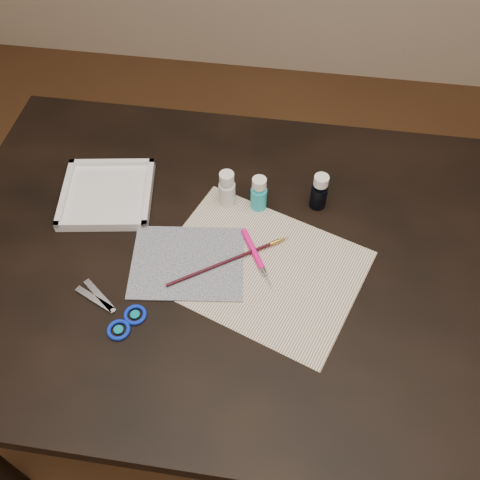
# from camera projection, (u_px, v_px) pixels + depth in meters

# --- Properties ---
(ground) EXTENTS (3.50, 3.50, 0.02)m
(ground) POSITION_uv_depth(u_px,v_px,m) (240.00, 390.00, 1.75)
(ground) COLOR #422614
(ground) RESTS_ON ground
(table) EXTENTS (1.30, 0.90, 0.75)m
(table) POSITION_uv_depth(u_px,v_px,m) (240.00, 335.00, 1.45)
(table) COLOR black
(table) RESTS_ON ground
(paper) EXTENTS (0.49, 0.43, 0.00)m
(paper) POSITION_uv_depth(u_px,v_px,m) (260.00, 268.00, 1.12)
(paper) COLOR white
(paper) RESTS_ON table
(canvas) EXTENTS (0.26, 0.22, 0.00)m
(canvas) POSITION_uv_depth(u_px,v_px,m) (188.00, 262.00, 1.13)
(canvas) COLOR black
(canvas) RESTS_ON paper
(paint_bottle_white) EXTENTS (0.04, 0.04, 0.09)m
(paint_bottle_white) POSITION_uv_depth(u_px,v_px,m) (227.00, 189.00, 1.20)
(paint_bottle_white) COLOR silver
(paint_bottle_white) RESTS_ON table
(paint_bottle_cyan) EXTENTS (0.05, 0.05, 0.09)m
(paint_bottle_cyan) POSITION_uv_depth(u_px,v_px,m) (259.00, 193.00, 1.19)
(paint_bottle_cyan) COLOR #24BAC9
(paint_bottle_cyan) RESTS_ON table
(paint_bottle_navy) EXTENTS (0.04, 0.04, 0.09)m
(paint_bottle_navy) POSITION_uv_depth(u_px,v_px,m) (319.00, 191.00, 1.20)
(paint_bottle_navy) COLOR black
(paint_bottle_navy) RESTS_ON table
(paintbrush) EXTENTS (0.24, 0.17, 0.01)m
(paintbrush) POSITION_uv_depth(u_px,v_px,m) (230.00, 260.00, 1.13)
(paintbrush) COLOR black
(paintbrush) RESTS_ON canvas
(craft_knife) EXTENTS (0.09, 0.15, 0.01)m
(craft_knife) POSITION_uv_depth(u_px,v_px,m) (257.00, 258.00, 1.13)
(craft_knife) COLOR #FF0C87
(craft_knife) RESTS_ON paper
(scissors) EXTENTS (0.20, 0.16, 0.01)m
(scissors) POSITION_uv_depth(u_px,v_px,m) (105.00, 308.00, 1.06)
(scissors) COLOR silver
(scissors) RESTS_ON table
(palette_tray) EXTENTS (0.23, 0.23, 0.02)m
(palette_tray) POSITION_uv_depth(u_px,v_px,m) (107.00, 194.00, 1.24)
(palette_tray) COLOR white
(palette_tray) RESTS_ON table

